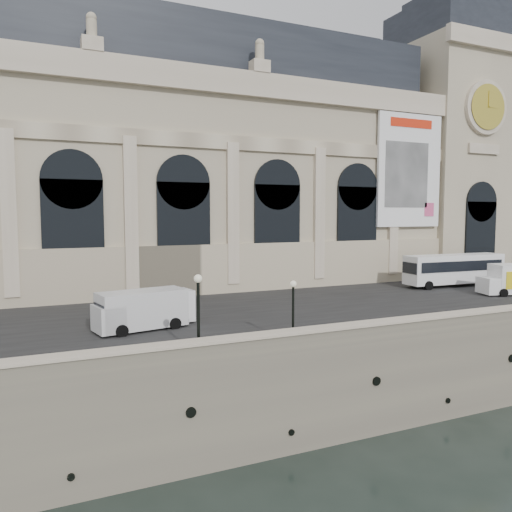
{
  "coord_description": "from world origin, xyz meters",
  "views": [
    {
      "loc": [
        -17.28,
        -24.61,
        14.03
      ],
      "look_at": [
        3.65,
        22.0,
        9.67
      ],
      "focal_mm": 35.0,
      "sensor_mm": 36.0,
      "label": 1
    }
  ],
  "objects_px": {
    "van_c": "(151,309)",
    "lamp_left": "(198,316)",
    "van_b": "(137,311)",
    "bus_right": "(454,269)",
    "lamp_right": "(293,313)"
  },
  "relations": [
    {
      "from": "van_c",
      "to": "lamp_left",
      "type": "height_order",
      "value": "lamp_left"
    },
    {
      "from": "van_b",
      "to": "van_c",
      "type": "bearing_deg",
      "value": 41.04
    },
    {
      "from": "bus_right",
      "to": "van_c",
      "type": "distance_m",
      "value": 35.12
    },
    {
      "from": "lamp_left",
      "to": "lamp_right",
      "type": "distance_m",
      "value": 6.02
    },
    {
      "from": "van_b",
      "to": "lamp_right",
      "type": "height_order",
      "value": "lamp_right"
    },
    {
      "from": "bus_right",
      "to": "van_b",
      "type": "bearing_deg",
      "value": -169.32
    },
    {
      "from": "van_b",
      "to": "lamp_left",
      "type": "relative_size",
      "value": 1.4
    },
    {
      "from": "van_c",
      "to": "lamp_left",
      "type": "bearing_deg",
      "value": -84.48
    },
    {
      "from": "bus_right",
      "to": "van_b",
      "type": "distance_m",
      "value": 36.48
    },
    {
      "from": "lamp_right",
      "to": "van_c",
      "type": "bearing_deg",
      "value": 128.58
    },
    {
      "from": "van_b",
      "to": "van_c",
      "type": "height_order",
      "value": "van_b"
    },
    {
      "from": "van_b",
      "to": "lamp_right",
      "type": "distance_m",
      "value": 11.02
    },
    {
      "from": "bus_right",
      "to": "lamp_left",
      "type": "relative_size",
      "value": 2.61
    },
    {
      "from": "bus_right",
      "to": "van_b",
      "type": "height_order",
      "value": "bus_right"
    },
    {
      "from": "van_b",
      "to": "lamp_left",
      "type": "xyz_separation_m",
      "value": [
        2.02,
        -7.46,
        0.9
      ]
    }
  ]
}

